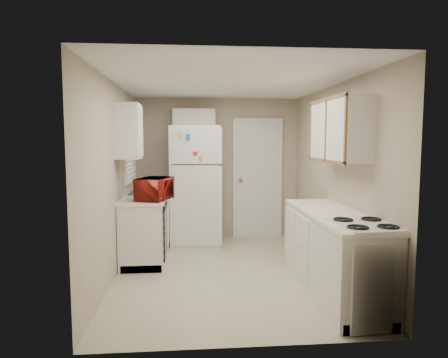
{
  "coord_description": "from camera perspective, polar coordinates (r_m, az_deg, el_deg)",
  "views": [
    {
      "loc": [
        -0.46,
        -4.99,
        1.69
      ],
      "look_at": [
        0.0,
        0.5,
        1.15
      ],
      "focal_mm": 32.0,
      "sensor_mm": 36.0,
      "label": 1
    }
  ],
  "objects": [
    {
      "name": "floor",
      "position": [
        5.29,
        0.47,
        -13.04
      ],
      "size": [
        3.8,
        3.8,
        0.0
      ],
      "primitive_type": "plane",
      "color": "beige",
      "rests_on": "ground"
    },
    {
      "name": "wall_left",
      "position": [
        5.1,
        -15.39,
        -0.12
      ],
      "size": [
        3.8,
        3.8,
        0.0
      ],
      "primitive_type": "plane",
      "color": "tan",
      "rests_on": "floor"
    },
    {
      "name": "upper_cabinet_left",
      "position": [
        5.27,
        -13.51,
        6.64
      ],
      "size": [
        0.3,
        0.45,
        0.7
      ],
      "primitive_type": "cube",
      "color": "silver",
      "rests_on": "wall_left"
    },
    {
      "name": "sink",
      "position": [
        6.13,
        -10.75,
        -2.28
      ],
      "size": [
        0.54,
        0.74,
        0.16
      ],
      "primitive_type": "cube",
      "color": "gray",
      "rests_on": "left_counter"
    },
    {
      "name": "cabinet_over_fridge",
      "position": [
        6.74,
        -4.33,
        8.22
      ],
      "size": [
        0.7,
        0.3,
        0.4
      ],
      "primitive_type": "cube",
      "color": "silver",
      "rests_on": "wall_back"
    },
    {
      "name": "wall_front",
      "position": [
        3.16,
        3.67,
        -3.35
      ],
      "size": [
        2.8,
        2.8,
        0.0
      ],
      "primitive_type": "plane",
      "color": "tan",
      "rests_on": "floor"
    },
    {
      "name": "ceiling",
      "position": [
        5.06,
        0.49,
        13.67
      ],
      "size": [
        3.8,
        3.8,
        0.0
      ],
      "primitive_type": "plane",
      "color": "white",
      "rests_on": "floor"
    },
    {
      "name": "upper_cabinet_right",
      "position": [
        4.8,
        16.18,
        6.69
      ],
      "size": [
        0.3,
        1.2,
        0.7
      ],
      "primitive_type": "cube",
      "color": "silver",
      "rests_on": "wall_right"
    },
    {
      "name": "soap_bottle",
      "position": [
        6.7,
        -10.69,
        -0.41
      ],
      "size": [
        0.09,
        0.09,
        0.18
      ],
      "primitive_type": "imported",
      "rotation": [
        0.0,
        0.0,
        -0.13
      ],
      "color": "white",
      "rests_on": "left_counter"
    },
    {
      "name": "refrigerator",
      "position": [
        6.52,
        -3.84,
        -0.86
      ],
      "size": [
        0.88,
        0.86,
        1.91
      ],
      "primitive_type": "cube",
      "rotation": [
        0.0,
        0.0,
        -0.12
      ],
      "color": "silver",
      "rests_on": "floor"
    },
    {
      "name": "wall_right",
      "position": [
        5.35,
        15.59,
        0.13
      ],
      "size": [
        3.8,
        3.8,
        0.0
      ],
      "primitive_type": "plane",
      "color": "tan",
      "rests_on": "floor"
    },
    {
      "name": "microwave",
      "position": [
        5.35,
        -9.87,
        -1.36
      ],
      "size": [
        0.59,
        0.45,
        0.35
      ],
      "primitive_type": "imported",
      "rotation": [
        0.0,
        0.0,
        1.25
      ],
      "color": "#A01F14",
      "rests_on": "left_counter"
    },
    {
      "name": "dishwasher",
      "position": [
        5.43,
        -8.43,
        -7.22
      ],
      "size": [
        0.03,
        0.58,
        0.72
      ],
      "primitive_type": "cube",
      "color": "black",
      "rests_on": "floor"
    },
    {
      "name": "interior_door",
      "position": [
        6.98,
        4.79,
        0.08
      ],
      "size": [
        0.86,
        0.06,
        2.08
      ],
      "primitive_type": "cube",
      "color": "silver",
      "rests_on": "floor"
    },
    {
      "name": "window_blinds",
      "position": [
        6.1,
        -13.32,
        4.61
      ],
      "size": [
        0.1,
        0.98,
        1.08
      ],
      "primitive_type": "cube",
      "color": "silver",
      "rests_on": "wall_left"
    },
    {
      "name": "left_counter",
      "position": [
        6.05,
        -10.83,
        -6.33
      ],
      "size": [
        0.6,
        1.8,
        0.9
      ],
      "primitive_type": "cube",
      "color": "silver",
      "rests_on": "floor"
    },
    {
      "name": "wall_back",
      "position": [
        6.92,
        -0.98,
        1.54
      ],
      "size": [
        2.8,
        2.8,
        0.0
      ],
      "primitive_type": "plane",
      "color": "tan",
      "rests_on": "floor"
    },
    {
      "name": "right_counter",
      "position": [
        4.64,
        15.3,
        -10.11
      ],
      "size": [
        0.6,
        2.0,
        0.9
      ],
      "primitive_type": "cube",
      "color": "silver",
      "rests_on": "floor"
    },
    {
      "name": "stove",
      "position": [
        4.09,
        19.23,
        -12.96
      ],
      "size": [
        0.6,
        0.72,
        0.82
      ],
      "primitive_type": "cube",
      "rotation": [
        0.0,
        0.0,
        0.08
      ],
      "color": "silver",
      "rests_on": "floor"
    }
  ]
}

